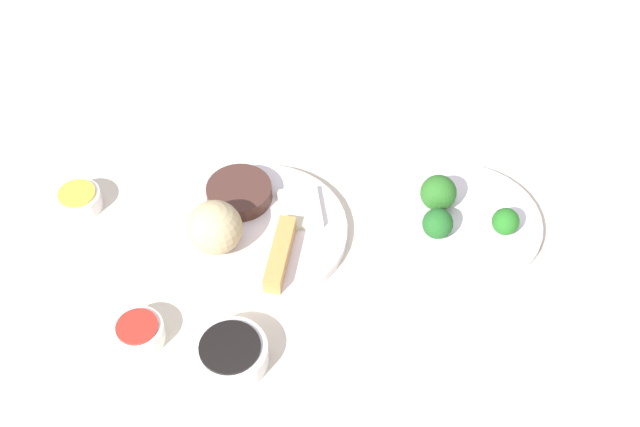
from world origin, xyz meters
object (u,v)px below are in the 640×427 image
(main_plate, at_px, (260,231))
(sauce_ramekin_sweet_and_sour, at_px, (139,333))
(soy_sauce_bowl, at_px, (231,354))
(broccoli_plate, at_px, (463,223))
(sauce_ramekin_hot_mustard, at_px, (79,200))

(main_plate, xyz_separation_m, sauce_ramekin_sweet_and_sour, (-0.14, 0.19, 0.01))
(sauce_ramekin_sweet_and_sour, bearing_deg, soy_sauce_bowl, -119.71)
(main_plate, xyz_separation_m, soy_sauce_bowl, (-0.20, 0.08, 0.01))
(main_plate, relative_size, broccoli_plate, 1.11)
(broccoli_plate, distance_m, sauce_ramekin_sweet_and_sour, 0.49)
(main_plate, height_order, sauce_ramekin_hot_mustard, sauce_ramekin_hot_mustard)
(main_plate, relative_size, sauce_ramekin_hot_mustard, 3.81)
(broccoli_plate, xyz_separation_m, soy_sauce_bowl, (-0.14, 0.38, 0.01))
(main_plate, bearing_deg, sauce_ramekin_hot_mustard, 63.99)
(main_plate, height_order, broccoli_plate, main_plate)
(soy_sauce_bowl, height_order, sauce_ramekin_sweet_and_sour, soy_sauce_bowl)
(broccoli_plate, distance_m, soy_sauce_bowl, 0.40)
(broccoli_plate, height_order, sauce_ramekin_hot_mustard, sauce_ramekin_hot_mustard)
(broccoli_plate, height_order, soy_sauce_bowl, soy_sauce_bowl)
(soy_sauce_bowl, bearing_deg, main_plate, -21.81)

